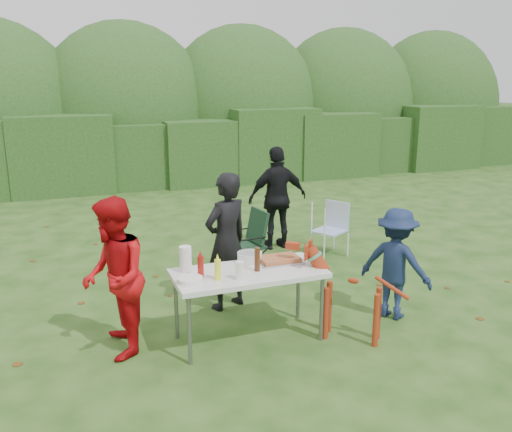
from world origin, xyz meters
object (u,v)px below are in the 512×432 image
object	(u,v)px
person_black_puffy	(278,198)
paper_towel_roll	(185,259)
dog	(353,295)
folding_table	(249,276)
lawn_chair	(330,229)
mustard_bottle	(218,270)
person_cook	(227,242)
person_red_jacket	(114,278)
camping_chair	(244,242)
ketchup_bottle	(201,267)
beer_bottle	(257,259)
child	(396,264)

from	to	relation	value
person_black_puffy	paper_towel_roll	distance (m)	3.24
dog	folding_table	bearing A→B (deg)	19.24
lawn_chair	mustard_bottle	xyz separation A→B (m)	(-2.41, -2.27, 0.45)
person_cook	person_red_jacket	size ratio (longest dim) A/B	1.03
person_red_jacket	person_cook	bearing A→B (deg)	120.18
person_red_jacket	mustard_bottle	distance (m)	0.98
person_cook	mustard_bottle	xyz separation A→B (m)	(-0.39, -0.96, 0.05)
person_black_puffy	dog	xyz separation A→B (m)	(-0.46, -3.07, -0.31)
folding_table	person_black_puffy	bearing A→B (deg)	61.87
person_black_puffy	dog	world-z (taller)	person_black_puffy
person_red_jacket	mustard_bottle	world-z (taller)	person_red_jacket
camping_chair	ketchup_bottle	distance (m)	2.21
beer_bottle	paper_towel_roll	bearing A→B (deg)	161.32
dog	paper_towel_roll	distance (m)	1.71
child	ketchup_bottle	size ratio (longest dim) A/B	5.64
beer_bottle	ketchup_bottle	bearing A→B (deg)	179.40
person_red_jacket	paper_towel_roll	distance (m)	0.70
person_black_puffy	ketchup_bottle	size ratio (longest dim) A/B	7.21
person_black_puffy	paper_towel_roll	xyz separation A→B (m)	(-2.04, -2.52, 0.08)
folding_table	camping_chair	world-z (taller)	camping_chair
folding_table	person_cook	size ratio (longest dim) A/B	0.94
child	beer_bottle	size ratio (longest dim) A/B	5.17
person_black_puffy	camping_chair	xyz separation A→B (m)	(-0.84, -0.87, -0.36)
person_black_puffy	mustard_bottle	bearing A→B (deg)	58.73
ketchup_bottle	dog	bearing A→B (deg)	-12.68
person_cook	person_black_puffy	distance (m)	2.34
folding_table	person_red_jacket	size ratio (longest dim) A/B	0.97
lawn_chair	ketchup_bottle	world-z (taller)	ketchup_bottle
mustard_bottle	beer_bottle	world-z (taller)	beer_bottle
person_cook	beer_bottle	world-z (taller)	person_cook
lawn_chair	paper_towel_roll	xyz separation A→B (m)	(-2.65, -1.95, 0.48)
folding_table	person_red_jacket	distance (m)	1.29
folding_table	person_red_jacket	xyz separation A→B (m)	(-1.28, 0.18, 0.08)
folding_table	dog	xyz separation A→B (m)	(0.98, -0.36, -0.21)
person_red_jacket	camping_chair	size ratio (longest dim) A/B	1.78
dog	camping_chair	size ratio (longest dim) A/B	1.16
folding_table	paper_towel_roll	xyz separation A→B (m)	(-0.59, 0.20, 0.18)
person_black_puffy	person_red_jacket	bearing A→B (deg)	44.03
child	mustard_bottle	xyz separation A→B (m)	(-2.05, -0.07, 0.22)
mustard_bottle	paper_towel_roll	distance (m)	0.40
paper_towel_roll	person_cook	bearing A→B (deg)	45.93
lawn_chair	paper_towel_roll	bearing A→B (deg)	6.92
person_cook	person_black_puffy	bearing A→B (deg)	-149.31
child	beer_bottle	bearing A→B (deg)	54.29
person_black_puffy	camping_chair	bearing A→B (deg)	46.89
paper_towel_roll	folding_table	bearing A→B (deg)	-18.45
person_red_jacket	beer_bottle	xyz separation A→B (m)	(1.36, -0.21, 0.09)
person_black_puffy	ketchup_bottle	distance (m)	3.35
camping_chair	ketchup_bottle	world-z (taller)	ketchup_bottle
dog	lawn_chair	distance (m)	2.72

